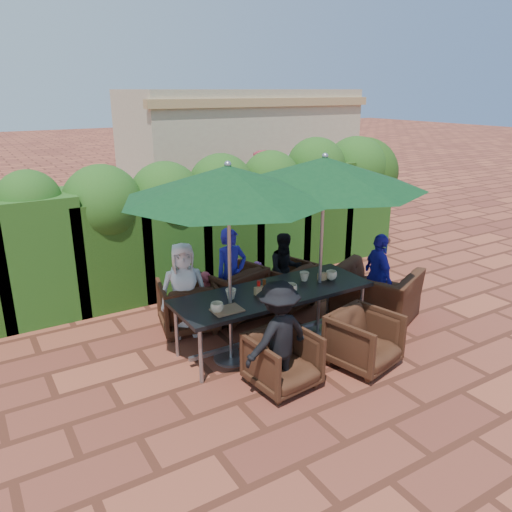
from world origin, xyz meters
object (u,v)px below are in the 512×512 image
chair_far_mid (230,289)px  chair_near_left (283,358)px  umbrella_left (228,183)px  umbrella_right (324,173)px  chair_far_right (285,283)px  chair_end_right (375,286)px  chair_far_left (188,303)px  chair_near_right (364,338)px  dining_table (274,296)px

chair_far_mid → chair_near_left: 1.96m
umbrella_left → chair_far_mid: size_ratio=2.86×
chair_near_left → chair_far_mid: bearing=73.5°
umbrella_right → chair_far_right: (0.13, 0.98, -1.83)m
umbrella_left → chair_far_right: bearing=33.4°
chair_near_left → umbrella_right: bearing=29.9°
chair_end_right → chair_far_mid: bearing=33.1°
umbrella_right → chair_end_right: (0.99, -0.04, -1.71)m
chair_far_left → chair_near_right: 2.45m
dining_table → chair_end_right: chair_end_right is taller
dining_table → chair_near_left: 1.04m
umbrella_left → chair_near_left: size_ratio=3.48×
chair_far_mid → chair_near_right: chair_far_mid is taller
dining_table → chair_far_mid: size_ratio=3.04×
umbrella_right → chair_far_mid: 2.24m
chair_far_mid → chair_near_left: bearing=62.0°
dining_table → chair_near_right: size_ratio=3.51×
umbrella_right → chair_end_right: bearing=-2.2°
chair_far_right → chair_near_right: size_ratio=1.04×
chair_near_left → chair_end_right: size_ratio=0.62×
umbrella_left → chair_far_mid: bearing=62.1°
dining_table → chair_far_right: (0.83, 0.92, -0.29)m
dining_table → chair_end_right: size_ratio=2.29×
dining_table → umbrella_left: bearing=-174.5°
dining_table → umbrella_right: umbrella_right is taller
chair_far_left → chair_near_left: 1.90m
dining_table → chair_end_right: (1.69, -0.10, -0.18)m
umbrella_left → chair_near_left: bearing=-75.1°
dining_table → chair_near_left: (-0.45, -0.88, -0.32)m
umbrella_left → umbrella_right: (1.37, 0.01, 0.00)m
dining_table → chair_end_right: 1.70m
chair_near_right → chair_near_left: bearing=158.7°
chair_near_left → chair_near_right: size_ratio=0.95×
chair_end_right → chair_far_left: bearing=42.0°
umbrella_left → dining_table: bearing=5.5°
chair_far_right → chair_near_right: (-0.19, -1.95, -0.01)m
umbrella_right → chair_near_left: bearing=-144.4°
chair_near_right → chair_far_left: bearing=111.2°
dining_table → umbrella_right: 1.69m
umbrella_right → chair_near_left: umbrella_right is taller
chair_end_right → chair_near_left: bearing=85.9°
chair_far_right → chair_near_right: chair_far_right is taller
chair_far_mid → chair_near_right: 2.19m
chair_far_mid → chair_far_right: 0.92m
chair_near_left → chair_end_right: chair_end_right is taller
chair_far_right → chair_near_left: size_ratio=1.09×
chair_far_mid → chair_near_right: size_ratio=1.15×
dining_table → chair_near_right: bearing=-58.2°
umbrella_left → chair_far_right: 2.56m
chair_far_right → chair_far_left: bearing=-20.7°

